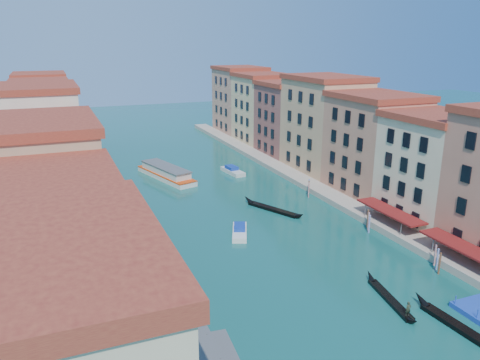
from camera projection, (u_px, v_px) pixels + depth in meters
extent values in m
cube|color=maroon|center=(24.00, 250.00, 21.83)|extent=(12.80, 16.40, 1.00)
cube|color=#D3AF81|center=(47.00, 286.00, 38.46)|extent=(12.00, 15.00, 17.00)
cube|color=maroon|center=(33.00, 182.00, 35.88)|extent=(12.80, 15.40, 1.00)
cube|color=tan|center=(44.00, 212.00, 52.38)|extent=(12.00, 17.00, 19.00)
cube|color=maroon|center=(33.00, 123.00, 49.51)|extent=(12.80, 17.40, 1.00)
cube|color=#D9A88B|center=(45.00, 185.00, 66.50)|extent=(12.00, 14.00, 16.50)
cube|color=maroon|center=(37.00, 124.00, 63.99)|extent=(12.80, 14.40, 1.00)
cube|color=beige|center=(43.00, 149.00, 80.20)|extent=(12.00, 18.00, 20.00)
cube|color=maroon|center=(36.00, 87.00, 77.20)|extent=(12.80, 18.40, 1.00)
cube|color=tan|center=(44.00, 138.00, 95.65)|extent=(12.00, 16.00, 17.50)
cube|color=maroon|center=(38.00, 93.00, 93.01)|extent=(12.80, 16.40, 1.00)
cube|color=tan|center=(43.00, 124.00, 109.27)|extent=(12.00, 15.00, 18.50)
cube|color=maroon|center=(38.00, 81.00, 106.48)|extent=(12.80, 15.40, 1.00)
cube|color=#CCB78E|center=(43.00, 113.00, 123.41)|extent=(12.00, 17.00, 19.00)
cube|color=maroon|center=(39.00, 75.00, 120.54)|extent=(12.80, 17.40, 1.00)
cube|color=beige|center=(434.00, 173.00, 72.47)|extent=(12.00, 14.00, 16.50)
cube|color=maroon|center=(441.00, 117.00, 69.96)|extent=(12.80, 14.40, 1.00)
cube|color=#B67154|center=(374.00, 148.00, 85.57)|extent=(12.00, 16.00, 18.00)
cube|color=maroon|center=(378.00, 96.00, 82.85)|extent=(12.80, 16.40, 1.00)
cube|color=tan|center=(324.00, 128.00, 100.38)|extent=(12.00, 18.00, 20.00)
cube|color=maroon|center=(327.00, 78.00, 97.37)|extent=(12.80, 18.40, 1.00)
cube|color=brown|center=(288.00, 121.00, 115.38)|extent=(12.00, 15.00, 17.50)
cube|color=maroon|center=(289.00, 83.00, 112.74)|extent=(12.80, 15.40, 1.00)
cube|color=#D6AF7B|center=(262.00, 111.00, 129.00)|extent=(12.00, 16.00, 18.50)
cube|color=maroon|center=(262.00, 75.00, 126.21)|extent=(12.80, 16.40, 1.00)
cube|color=tan|center=(240.00, 102.00, 143.51)|extent=(12.00, 17.00, 19.50)
cube|color=maroon|center=(240.00, 68.00, 140.58)|extent=(12.80, 17.40, 1.00)
cube|color=#A99C88|center=(304.00, 181.00, 94.89)|extent=(4.00, 140.00, 1.00)
cube|color=maroon|center=(474.00, 252.00, 57.40)|extent=(3.20, 15.30, 0.25)
cylinder|color=#575759|center=(433.00, 249.00, 61.85)|extent=(0.12, 0.12, 3.00)
cube|color=maroon|center=(390.00, 211.00, 71.16)|extent=(3.20, 12.60, 0.25)
cylinder|color=#575759|center=(401.00, 232.00, 67.35)|extent=(0.12, 0.12, 3.00)
cylinder|color=#575759|center=(365.00, 213.00, 74.81)|extent=(0.12, 0.12, 3.00)
cylinder|color=brown|center=(439.00, 265.00, 57.88)|extent=(0.24, 0.24, 3.20)
cylinder|color=brown|center=(437.00, 260.00, 58.98)|extent=(0.24, 0.24, 3.20)
cylinder|color=brown|center=(435.00, 256.00, 60.09)|extent=(0.24, 0.24, 3.20)
cylinder|color=brown|center=(369.00, 225.00, 70.31)|extent=(0.24, 0.24, 3.20)
cylinder|color=brown|center=(368.00, 222.00, 71.41)|extent=(0.24, 0.24, 3.20)
cylinder|color=brown|center=(368.00, 219.00, 72.52)|extent=(0.24, 0.24, 3.20)
cylinder|color=brown|center=(309.00, 191.00, 86.29)|extent=(0.24, 0.24, 3.20)
cylinder|color=brown|center=(309.00, 189.00, 87.40)|extent=(0.24, 0.24, 3.20)
cylinder|color=brown|center=(309.00, 187.00, 88.50)|extent=(0.24, 0.24, 3.20)
cube|color=silver|center=(166.00, 176.00, 98.70)|extent=(8.91, 18.45, 1.08)
cube|color=silver|center=(166.00, 170.00, 98.36)|extent=(7.47, 14.86, 1.44)
cube|color=#575759|center=(166.00, 166.00, 98.12)|extent=(7.86, 15.37, 0.23)
cube|color=#E5410D|center=(166.00, 173.00, 98.56)|extent=(8.95, 18.46, 0.23)
cube|color=black|center=(390.00, 299.00, 52.14)|extent=(2.55, 8.59, 0.43)
cone|color=black|center=(370.00, 276.00, 56.49)|extent=(1.18, 2.03, 1.59)
cone|color=black|center=(414.00, 321.00, 47.61)|extent=(1.12, 1.70, 1.40)
imported|color=#28301F|center=(408.00, 309.00, 48.47)|extent=(0.66, 0.49, 1.64)
cube|color=black|center=(464.00, 330.00, 46.49)|extent=(1.86, 10.20, 0.51)
cone|color=black|center=(421.00, 299.00, 51.23)|extent=(1.15, 2.32, 1.89)
cube|color=black|center=(273.00, 209.00, 79.86)|extent=(5.51, 9.69, 0.51)
cone|color=black|center=(248.00, 200.00, 83.37)|extent=(1.90, 2.48, 1.89)
cone|color=black|center=(300.00, 216.00, 76.13)|extent=(1.73, 2.13, 1.67)
cube|color=silver|center=(240.00, 232.00, 70.00)|extent=(4.44, 6.88, 0.75)
cube|color=#123499|center=(240.00, 227.00, 70.26)|extent=(2.65, 3.26, 0.66)
cube|color=silver|center=(233.00, 171.00, 102.29)|extent=(3.25, 7.66, 0.85)
cube|color=#123499|center=(232.00, 168.00, 102.52)|extent=(2.30, 3.40, 0.74)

